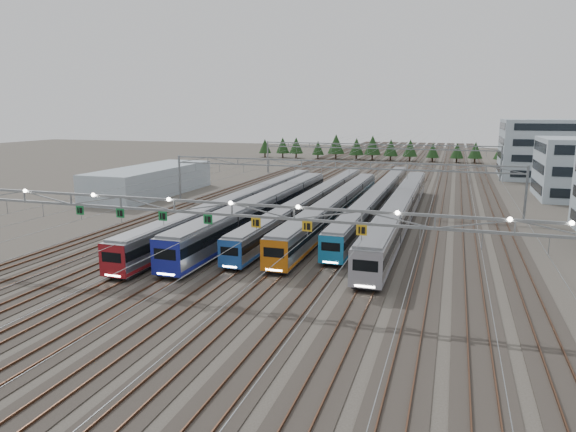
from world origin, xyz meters
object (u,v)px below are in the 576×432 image
(train_e, at_px, (379,198))
(train_f, at_px, (401,209))
(gantry_far, at_px, (377,150))
(depot_bldg_north, at_px, (552,149))
(train_c, at_px, (315,201))
(train_b, at_px, (266,208))
(train_a, at_px, (244,204))
(west_shed, at_px, (151,181))
(gantry_mid, at_px, (335,170))
(gantry_near, at_px, (231,212))
(train_d, at_px, (337,207))

(train_e, distance_m, train_f, 10.74)
(train_f, bearing_deg, train_e, 114.78)
(gantry_far, distance_m, depot_bldg_north, 40.31)
(gantry_far, bearing_deg, train_c, -92.63)
(train_b, relative_size, train_e, 0.80)
(train_a, bearing_deg, train_c, 36.84)
(train_b, distance_m, train_f, 18.85)
(train_f, xyz_separation_m, west_shed, (-48.00, 12.32, 0.41))
(train_c, distance_m, gantry_mid, 6.36)
(train_f, relative_size, gantry_mid, 1.06)
(gantry_near, height_order, gantry_mid, gantry_near)
(train_f, relative_size, gantry_far, 1.06)
(train_c, xyz_separation_m, train_f, (13.50, -3.98, 0.31))
(gantry_mid, bearing_deg, train_d, -75.56)
(train_d, bearing_deg, train_e, 67.00)
(train_c, bearing_deg, train_d, -47.04)
(gantry_near, bearing_deg, west_shed, 129.48)
(train_f, xyz_separation_m, gantry_near, (-11.30, -32.23, 4.89))
(train_b, xyz_separation_m, train_d, (9.00, 4.74, -0.19))
(gantry_near, bearing_deg, train_c, 93.48)
(train_a, bearing_deg, west_shed, 149.39)
(depot_bldg_north, bearing_deg, train_e, -122.18)
(train_d, height_order, depot_bldg_north, depot_bldg_north)
(train_d, relative_size, depot_bldg_north, 2.46)
(train_b, relative_size, gantry_mid, 0.95)
(train_f, bearing_deg, gantry_mid, 144.97)
(train_e, bearing_deg, gantry_far, 98.89)
(gantry_near, bearing_deg, train_d, 85.81)
(gantry_far, bearing_deg, gantry_mid, -90.00)
(train_c, xyz_separation_m, west_shed, (-34.50, 8.34, 0.72))
(train_b, relative_size, west_shed, 1.78)
(train_d, distance_m, west_shed, 41.16)
(gantry_mid, bearing_deg, west_shed, 173.12)
(train_a, height_order, train_e, train_a)
(gantry_near, relative_size, depot_bldg_north, 2.56)
(train_e, bearing_deg, train_a, -145.20)
(west_shed, bearing_deg, depot_bldg_north, 32.91)
(train_b, height_order, west_shed, west_shed)
(gantry_near, bearing_deg, gantry_mid, 89.93)
(depot_bldg_north, relative_size, west_shed, 0.73)
(train_d, xyz_separation_m, gantry_near, (-2.30, -31.38, 5.01))
(train_e, relative_size, train_f, 1.12)
(train_d, distance_m, train_f, 9.04)
(west_shed, bearing_deg, gantry_far, 47.83)
(train_a, distance_m, gantry_near, 31.92)
(train_a, xyz_separation_m, train_d, (13.50, 1.91, -0.01))
(gantry_far, height_order, depot_bldg_north, depot_bldg_north)
(train_f, height_order, depot_bldg_north, depot_bldg_north)
(train_a, xyz_separation_m, train_b, (4.50, -2.83, 0.18))
(gantry_near, bearing_deg, train_e, 80.80)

